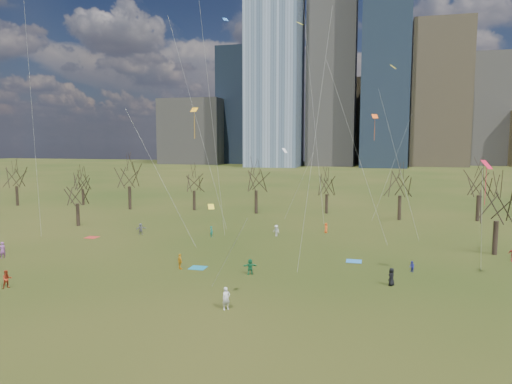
% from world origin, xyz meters
% --- Properties ---
extents(ground, '(500.00, 500.00, 0.00)m').
position_xyz_m(ground, '(0.00, 0.00, 0.00)').
color(ground, black).
rests_on(ground, ground).
extents(downtown_skyline, '(212.50, 78.00, 118.00)m').
position_xyz_m(downtown_skyline, '(-2.43, 210.64, 39.01)').
color(downtown_skyline, slate).
rests_on(downtown_skyline, ground).
extents(bare_tree_row, '(113.04, 29.80, 9.50)m').
position_xyz_m(bare_tree_row, '(-0.09, 37.22, 6.12)').
color(bare_tree_row, black).
rests_on(bare_tree_row, ground).
extents(blanket_teal, '(1.60, 1.50, 0.03)m').
position_xyz_m(blanket_teal, '(-4.21, 4.89, 0.01)').
color(blanket_teal, '#17728F').
rests_on(blanket_teal, ground).
extents(blanket_navy, '(1.60, 1.50, 0.03)m').
position_xyz_m(blanket_navy, '(10.86, 11.27, 0.01)').
color(blanket_navy, '#286EBC').
rests_on(blanket_navy, ground).
extents(blanket_crimson, '(1.60, 1.50, 0.03)m').
position_xyz_m(blanket_crimson, '(-23.10, 15.08, 0.01)').
color(blanket_crimson, '#B32C23').
rests_on(blanket_crimson, ground).
extents(person_1, '(0.73, 0.74, 1.73)m').
position_xyz_m(person_1, '(2.01, -5.23, 0.86)').
color(person_1, silver).
rests_on(person_1, ground).
extents(person_2, '(0.94, 0.98, 1.59)m').
position_xyz_m(person_2, '(-17.88, -5.04, 0.79)').
color(person_2, '#9F2E16').
rests_on(person_2, ground).
extents(person_4, '(0.91, 0.90, 1.55)m').
position_xyz_m(person_4, '(-5.77, 4.05, 0.77)').
color(person_4, orange).
rests_on(person_4, ground).
extents(person_5, '(1.47, 0.96, 1.51)m').
position_xyz_m(person_5, '(1.42, 4.02, 0.76)').
color(person_5, '#197343').
rests_on(person_5, ground).
extents(person_6, '(0.82, 0.92, 1.58)m').
position_xyz_m(person_6, '(14.33, 3.73, 0.79)').
color(person_6, black).
rests_on(person_6, ground).
extents(person_7, '(0.67, 0.78, 1.80)m').
position_xyz_m(person_7, '(-26.15, 3.32, 0.90)').
color(person_7, '#8C4993').
rests_on(person_7, ground).
extents(person_8, '(0.62, 0.66, 1.09)m').
position_xyz_m(person_8, '(16.44, 8.55, 0.54)').
color(person_8, '#24279C').
rests_on(person_8, ground).
extents(person_9, '(1.12, 0.91, 1.51)m').
position_xyz_m(person_9, '(0.29, 21.95, 0.75)').
color(person_9, silver).
rests_on(person_9, ground).
extents(person_11, '(1.33, 1.33, 1.54)m').
position_xyz_m(person_11, '(-17.78, 18.47, 0.77)').
color(person_11, slate).
rests_on(person_11, ground).
extents(person_12, '(0.64, 0.79, 1.38)m').
position_xyz_m(person_12, '(6.55, 25.73, 0.69)').
color(person_12, '#F95B1B').
rests_on(person_12, ground).
extents(person_13, '(0.62, 0.61, 1.44)m').
position_xyz_m(person_13, '(-7.93, 19.34, 0.72)').
color(person_13, '#1B7D6C').
rests_on(person_13, ground).
extents(kites_airborne, '(76.83, 39.29, 34.47)m').
position_xyz_m(kites_airborne, '(4.56, 11.95, 14.18)').
color(kites_airborne, '#FFAA15').
rests_on(kites_airborne, ground).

